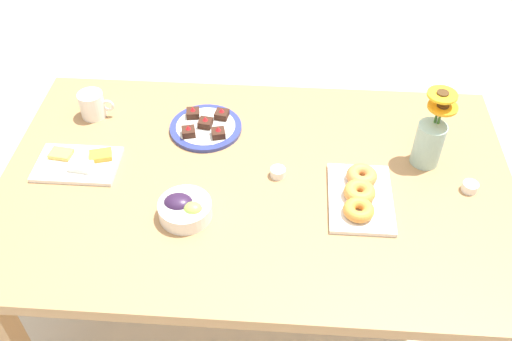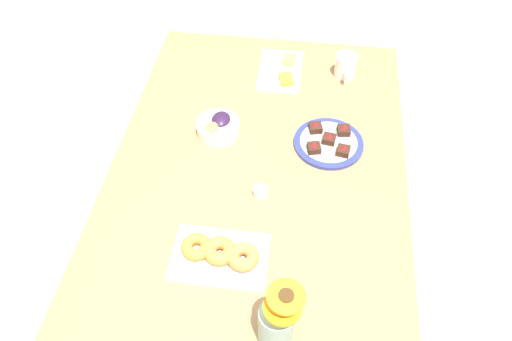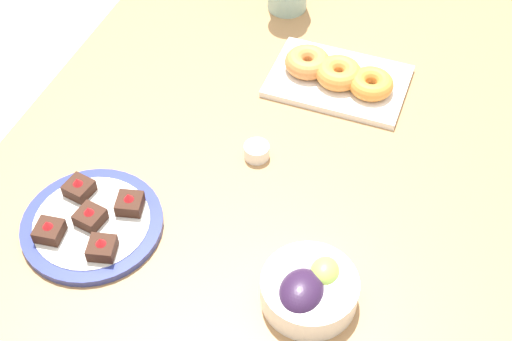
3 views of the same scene
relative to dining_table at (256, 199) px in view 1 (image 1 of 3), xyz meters
The scene contains 10 objects.
ground_plane 0.65m from the dining_table, ahead, with size 6.00×6.00×0.00m, color beige.
dining_table is the anchor object (origin of this frame).
coffee_mug 0.67m from the dining_table, 154.36° to the left, with size 0.12×0.09×0.09m.
grape_bowl 0.28m from the dining_table, 140.53° to the right, with size 0.16×0.16×0.07m.
cheese_platter 0.58m from the dining_table, behind, with size 0.26×0.17×0.03m.
croissant_platter 0.34m from the dining_table, 11.04° to the right, with size 0.19×0.28×0.05m.
jam_cup_honey 0.66m from the dining_table, ahead, with size 0.05×0.05×0.03m.
jam_cup_berry 0.12m from the dining_table, 19.45° to the left, with size 0.05×0.05×0.03m.
dessert_plate 0.31m from the dining_table, 128.97° to the left, with size 0.25×0.25×0.05m.
flower_vase 0.58m from the dining_table, 12.98° to the left, with size 0.11×0.11×0.26m.
Camera 1 is at (0.09, -1.25, 1.99)m, focal length 40.00 mm.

